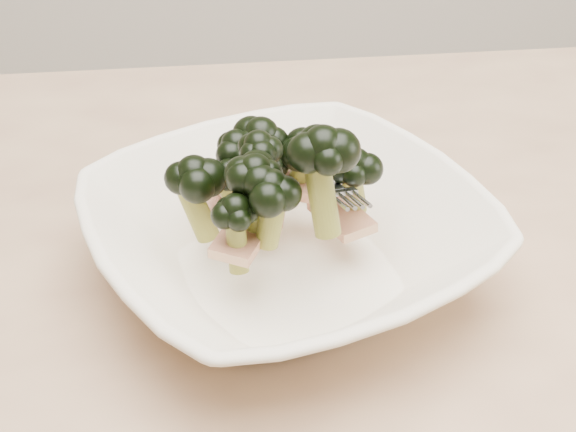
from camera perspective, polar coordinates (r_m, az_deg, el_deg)
name	(u,v)px	position (r m, az deg, el deg)	size (l,w,h in m)	color
dining_table	(378,416)	(0.59, 6.40, -13.98)	(1.20, 0.80, 0.75)	tan
broccoli_dish	(286,230)	(0.53, -0.17, -0.99)	(0.33, 0.33, 0.13)	white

